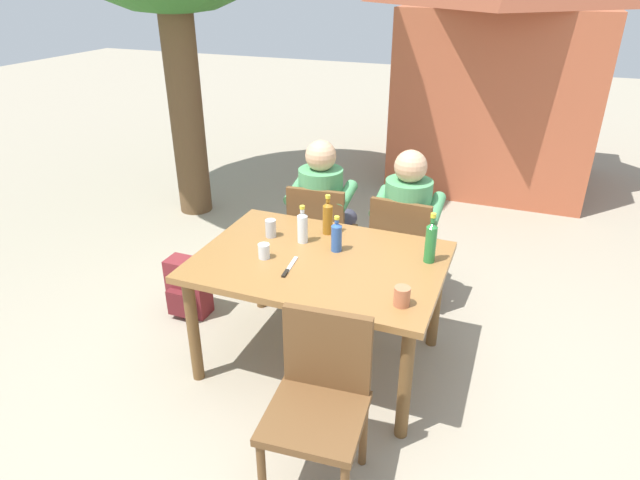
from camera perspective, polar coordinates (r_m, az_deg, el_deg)
ground_plane at (r=3.56m, az=0.00°, el=-12.42°), size 24.00×24.00×0.00m
dining_table at (r=3.19m, az=0.00°, el=-3.38°), size 1.42×1.01×0.73m
chair_far_right at (r=3.87m, az=8.69°, el=-0.65°), size 0.47×0.47×0.87m
chair_far_left at (r=4.03m, az=0.01°, el=0.82°), size 0.48×0.48×0.87m
chair_near_right at (r=2.58m, az=-0.01°, el=-15.98°), size 0.48×0.48×0.87m
person_in_white_shirt at (r=3.89m, az=9.30°, el=2.21°), size 0.47×0.61×1.18m
person_in_plaid_shirt at (r=4.06m, az=0.48°, el=3.58°), size 0.47×0.61×1.18m
bottle_clear at (r=3.30m, az=-1.85°, el=1.42°), size 0.06×0.06×0.24m
bottle_blue at (r=3.20m, az=1.75°, el=0.42°), size 0.06×0.06×0.22m
bottle_amber at (r=3.40m, az=0.82°, el=2.42°), size 0.06×0.06×0.26m
bottle_green at (r=3.12m, az=11.55°, el=-0.12°), size 0.06×0.06×0.30m
cup_terracotta at (r=2.73m, az=8.60°, el=-5.86°), size 0.08×0.08×0.10m
cup_steel at (r=3.40m, az=-5.20°, el=1.24°), size 0.07×0.07×0.11m
cup_glass at (r=3.15m, az=-5.90°, el=-1.17°), size 0.07×0.07×0.09m
table_knife at (r=3.04m, az=-3.30°, el=-2.97°), size 0.05×0.24×0.01m
backpack_by_near_side at (r=3.99m, az=-13.69°, el=-4.96°), size 0.28×0.22×0.43m
brick_kiosk at (r=6.57m, az=18.51°, el=16.99°), size 2.33×2.10×2.46m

